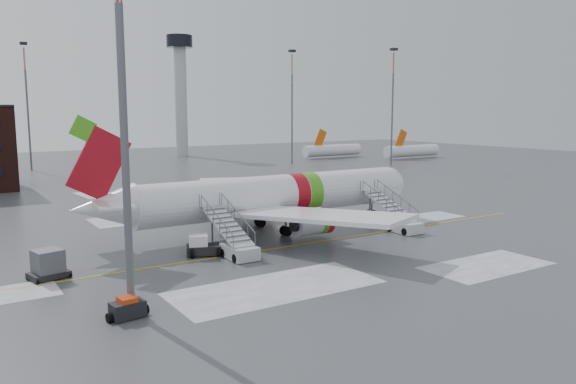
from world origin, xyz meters
TOP-DOWN VIEW (x-y plane):
  - ground at (0.00, 0.00)m, footprint 260.00×260.00m
  - airliner at (2.35, 5.10)m, footprint 35.03×32.97m
  - airstair_fwd at (13.04, -1.44)m, footprint 2.05×7.70m
  - airstair_aft at (-4.59, -1.44)m, footprint 2.05×7.70m
  - pushback_tug at (-6.62, 0.27)m, footprint 3.30×2.94m
  - uld_container at (-18.16, 0.20)m, footprint 2.83×2.33m
  - baggage_tractor at (-15.81, -10.17)m, footprint 2.43×1.32m
  - light_mast_near at (-15.39, -9.47)m, footprint 1.20×1.20m
  - control_tower at (30.00, 95.00)m, footprint 6.40×6.40m
  - light_mast_far_ne at (42.00, 62.00)m, footprint 1.20×1.20m
  - light_mast_far_n at (-8.00, 78.00)m, footprint 1.20×1.20m
  - light_mast_far_e at (58.00, 48.00)m, footprint 1.20×1.20m
  - distant_aircraft at (62.50, 64.00)m, footprint 35.00×18.00m

SIDE VIEW (x-z plane):
  - ground at x=0.00m, z-range 0.00..0.00m
  - distant_aircraft at x=62.50m, z-range -4.00..4.00m
  - baggage_tractor at x=-15.81m, z-range -0.09..1.14m
  - pushback_tug at x=-6.62m, z-range -0.10..1.57m
  - uld_container at x=-18.16m, z-range -0.07..1.96m
  - airstair_fwd at x=13.04m, z-range -0.68..2.81m
  - airstair_aft at x=-4.59m, z-range -0.68..2.81m
  - airliner at x=2.35m, z-range -2.17..9.01m
  - light_mast_near at x=-15.39m, z-range 0.50..22.15m
  - light_mast_far_ne at x=42.00m, z-range 1.71..25.96m
  - light_mast_far_n at x=-8.00m, z-range 1.71..25.96m
  - light_mast_far_e at x=58.00m, z-range 1.71..25.96m
  - control_tower at x=30.00m, z-range 3.75..33.75m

